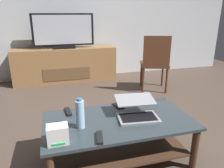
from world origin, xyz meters
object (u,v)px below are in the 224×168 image
Objects in this scene: coffee_table at (118,132)px; water_bottle_near at (80,114)px; tv_remote at (68,112)px; media_cabinet at (66,65)px; television at (63,32)px; laptop at (137,110)px; dining_chair at (155,61)px; soundbar_remote at (100,138)px; cell_phone at (118,106)px; router_box at (58,134)px.

water_bottle_near is (-0.33, -0.05, 0.24)m from coffee_table.
tv_remote is (-0.07, 0.29, -0.11)m from water_bottle_near.
media_cabinet is 0.62m from television.
tv_remote reaches higher than coffee_table.
water_bottle_near is at bearing -173.01° from laptop.
tv_remote is (-0.57, 0.23, -0.05)m from laptop.
dining_chair is at bearing 35.17° from tv_remote.
media_cabinet is 2.77m from soundbar_remote.
water_bottle_near is 1.77× the size of cell_phone.
soundbar_remote is (0.11, -0.20, -0.11)m from water_bottle_near.
cell_phone is 0.88× the size of soundbar_remote.
dining_chair is 1.66m from cell_phone.
television is at bearing 96.14° from coffee_table.
router_box reaches higher than coffee_table.
dining_chair reaches higher than coffee_table.
soundbar_remote is (-0.39, -0.26, -0.05)m from laptop.
router_box is (-1.62, -1.78, -0.04)m from dining_chair.
coffee_table is 1.14× the size of television.
media_cabinet is 4.95× the size of laptop.
cell_phone is at bearing 37.10° from water_bottle_near.
cell_phone is (0.35, -2.25, -0.53)m from television.
water_bottle_near is (-1.44, -1.61, 0.01)m from dining_chair.
media_cabinet is at bearing 90.00° from television.
soundbar_remote is at bearing -61.25° from water_bottle_near.
media_cabinet is at bearing 87.75° from cell_phone.
dining_chair is at bearing 63.44° from soundbar_remote.
dining_chair is 5.83× the size of tv_remote.
cell_phone is (0.35, -2.27, 0.09)m from media_cabinet.
television is 2.80m from soundbar_remote.
cell_phone is at bearing 69.33° from soundbar_remote.
tv_remote is (-0.13, -2.28, 0.09)m from media_cabinet.
water_bottle_near reaches higher than media_cabinet.
water_bottle_near is 0.25m from soundbar_remote.
water_bottle_near reaches higher than router_box.
coffee_table is at bearing -175.14° from laptop.
water_bottle_near is at bearing -81.57° from tv_remote.
television is 4.43× the size of water_bottle_near.
dining_chair is 2.24m from soundbar_remote.
television reaches higher than laptop.
media_cabinet is 2.55m from laptop.
water_bottle_near is at bearing 43.34° from router_box.
cell_phone is at bearing 110.72° from laptop.
laptop is at bearing 43.39° from soundbar_remote.
tv_remote is at bearing 77.30° from router_box.
coffee_table is at bearing -37.52° from tv_remote.
coffee_table is at bearing -125.45° from dining_chair.
dining_chair is at bearing 48.18° from water_bottle_near.
laptop is at bearing 18.77° from router_box.
water_bottle_near reaches higher than coffee_table.
water_bottle_near is (-0.06, -2.55, -0.42)m from television.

